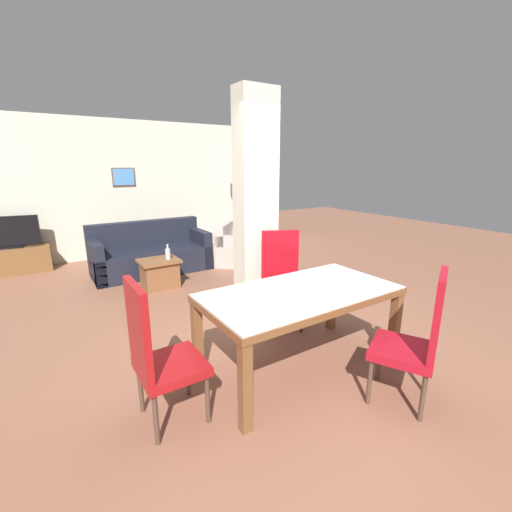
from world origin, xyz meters
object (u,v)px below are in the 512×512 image
object	(u,v)px
dining_chair_near_right	(417,337)
tv_stand	(13,261)
armchair	(240,249)
sofa	(151,255)
dining_chair_far_right	(281,277)
floor_lamp	(238,184)
coffee_table	(160,273)
tv_screen	(8,233)
dining_table	(300,306)
dining_chair_head_left	(157,352)
bottle	(168,253)

from	to	relation	value
dining_chair_near_right	tv_stand	xyz separation A→B (m)	(-2.75, 5.78, -0.35)
dining_chair_near_right	armchair	size ratio (longest dim) A/B	0.91
sofa	dining_chair_near_right	bearing A→B (deg)	98.73
dining_chair_near_right	sofa	world-z (taller)	dining_chair_near_right
dining_chair_far_right	floor_lamp	bearing A→B (deg)	-86.25
coffee_table	tv_stand	world-z (taller)	tv_stand
tv_screen	floor_lamp	bearing A→B (deg)	-171.75
sofa	dining_table	bearing A→B (deg)	94.11
sofa	dining_chair_far_right	bearing A→B (deg)	103.82
dining_chair_head_left	dining_chair_far_right	xyz separation A→B (m)	(1.74, 0.86, 0.00)
dining_chair_near_right	dining_table	bearing A→B (deg)	90.00
armchair	bottle	xyz separation A→B (m)	(-1.59, -0.54, 0.26)
bottle	armchair	bearing A→B (deg)	18.68
dining_chair_near_right	coffee_table	world-z (taller)	dining_chair_near_right
tv_screen	floor_lamp	distance (m)	4.50
dining_table	dining_chair_far_right	distance (m)	0.96
dining_chair_near_right	floor_lamp	bearing A→B (deg)	46.51
dining_chair_head_left	armchair	size ratio (longest dim) A/B	0.91
dining_chair_near_right	floor_lamp	distance (m)	5.96
dining_chair_head_left	tv_stand	xyz separation A→B (m)	(-1.02, 4.91, -0.35)
dining_chair_far_right	coffee_table	xyz separation A→B (m)	(-0.84, 1.99, -0.35)
tv_stand	tv_screen	bearing A→B (deg)	-90.00
sofa	coffee_table	world-z (taller)	sofa
dining_chair_head_left	armchair	xyz separation A→B (m)	(2.62, 3.33, -0.30)
sofa	tv_screen	world-z (taller)	tv_screen
tv_screen	floor_lamp	xyz separation A→B (m)	(4.45, -0.12, 0.68)
dining_chair_near_right	tv_screen	world-z (taller)	dining_chair_near_right
sofa	coffee_table	distance (m)	0.89
dining_chair_near_right	bottle	xyz separation A→B (m)	(-0.70, 3.66, -0.05)
dining_chair_head_left	floor_lamp	bearing A→B (deg)	144.39
tv_screen	floor_lamp	world-z (taller)	floor_lamp
bottle	sofa	bearing A→B (deg)	90.19
floor_lamp	bottle	bearing A→B (deg)	-140.21
tv_screen	coffee_table	bearing A→B (deg)	142.56
dining_table	sofa	bearing A→B (deg)	94.11
coffee_table	tv_screen	world-z (taller)	tv_screen
dining_chair_far_right	floor_lamp	xyz separation A→B (m)	(1.70, 3.94, 0.82)
dining_chair_head_left	bottle	bearing A→B (deg)	159.69
sofa	bottle	distance (m)	0.96
dining_chair_near_right	floor_lamp	xyz separation A→B (m)	(1.70, 5.66, 0.82)
dining_table	bottle	xyz separation A→B (m)	(-0.26, 2.80, -0.09)
dining_chair_head_left	coffee_table	world-z (taller)	dining_chair_head_left
dining_table	floor_lamp	bearing A→B (deg)	66.01
tv_screen	sofa	bearing A→B (deg)	159.68
dining_table	dining_chair_head_left	world-z (taller)	dining_chair_head_left
dining_chair_head_left	sofa	size ratio (longest dim) A/B	0.56
tv_stand	tv_screen	xyz separation A→B (m)	(0.00, -0.00, 0.49)
bottle	tv_screen	distance (m)	2.95
coffee_table	armchair	bearing A→B (deg)	15.87
tv_screen	dining_chair_near_right	bearing A→B (deg)	125.23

